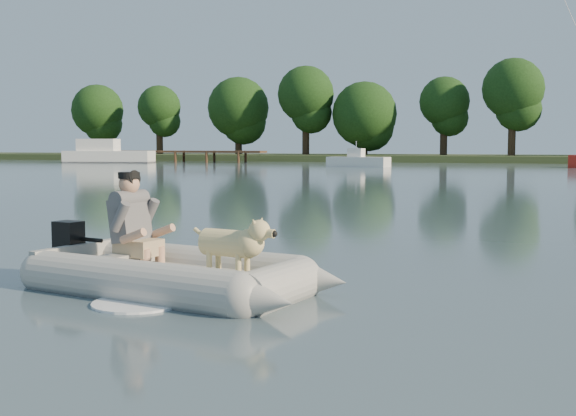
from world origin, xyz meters
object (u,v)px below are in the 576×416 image
(man, at_px, (131,217))
(cabin_cruiser, at_px, (109,151))
(dock, at_px, (170,156))
(motorboat, at_px, (358,154))
(dinghy, at_px, (177,237))
(dog, at_px, (228,248))

(man, xyz_separation_m, cabin_cruiser, (-28.92, 48.56, 0.24))
(dock, bearing_deg, man, -64.50)
(man, xyz_separation_m, motorboat, (-5.90, 44.18, 0.08))
(man, bearing_deg, dock, 128.81)
(dinghy, distance_m, man, 0.75)
(dog, height_order, motorboat, motorboat)
(dock, distance_m, motorboat, 20.50)
(dock, height_order, cabin_cruiser, cabin_cruiser)
(dock, relative_size, cabin_cruiser, 2.26)
(dock, height_order, man, man)
(man, bearing_deg, cabin_cruiser, 134.09)
(dog, relative_size, motorboat, 0.21)
(dinghy, height_order, man, man)
(man, bearing_deg, motorboat, 110.92)
(dinghy, bearing_deg, motorboat, 111.76)
(dog, xyz_separation_m, motorboat, (-7.25, 44.50, 0.35))
(motorboat, bearing_deg, dock, 167.60)
(dock, bearing_deg, dinghy, -63.98)
(dog, bearing_deg, man, -180.00)
(dinghy, distance_m, motorboat, 44.88)
(cabin_cruiser, bearing_deg, motorboat, -22.72)
(cabin_cruiser, bearing_deg, dock, 28.55)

